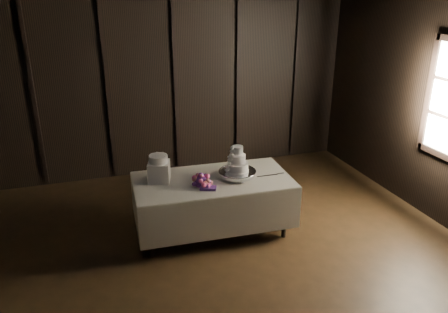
# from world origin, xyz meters

# --- Properties ---
(room) EXTENTS (6.08, 7.08, 3.08)m
(room) POSITION_xyz_m (0.00, 0.00, 1.50)
(room) COLOR black
(room) RESTS_ON ground
(display_table) EXTENTS (2.03, 1.12, 0.76)m
(display_table) POSITION_xyz_m (-0.02, 1.25, 0.42)
(display_table) COLOR beige
(display_table) RESTS_ON ground
(cake_stand) EXTENTS (0.50, 0.50, 0.09)m
(cake_stand) POSITION_xyz_m (0.30, 1.21, 0.81)
(cake_stand) COLOR silver
(cake_stand) RESTS_ON display_table
(wedding_cake) EXTENTS (0.32, 0.28, 0.33)m
(wedding_cake) POSITION_xyz_m (0.27, 1.20, 0.98)
(wedding_cake) COLOR white
(wedding_cake) RESTS_ON cake_stand
(bouquet) EXTENTS (0.44, 0.50, 0.20)m
(bouquet) POSITION_xyz_m (-0.21, 1.10, 0.83)
(bouquet) COLOR #DE4A7E
(bouquet) RESTS_ON display_table
(box_pedestal) EXTENTS (0.32, 0.32, 0.25)m
(box_pedestal) POSITION_xyz_m (-0.67, 1.41, 0.89)
(box_pedestal) COLOR white
(box_pedestal) RESTS_ON display_table
(small_cake) EXTENTS (0.28, 0.28, 0.09)m
(small_cake) POSITION_xyz_m (-0.67, 1.41, 1.06)
(small_cake) COLOR white
(small_cake) RESTS_ON box_pedestal
(cake_knife) EXTENTS (0.37, 0.03, 0.01)m
(cake_knife) POSITION_xyz_m (0.68, 1.13, 0.77)
(cake_knife) COLOR silver
(cake_knife) RESTS_ON display_table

